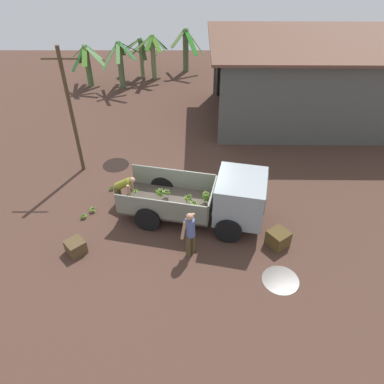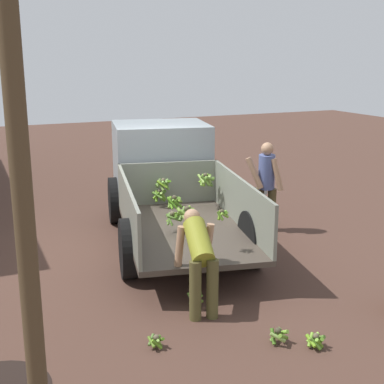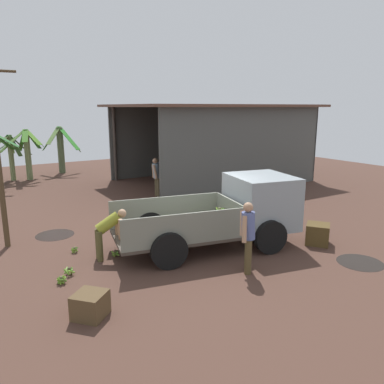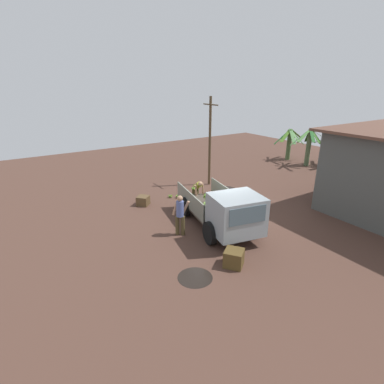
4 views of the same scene
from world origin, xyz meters
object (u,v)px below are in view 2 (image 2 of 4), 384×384
utility_pole (18,137)px  banana_bunch_on_ground_0 (278,335)px  person_worker_loading (199,255)px  wooden_crate_1 (187,185)px  person_foreground_visitor (266,182)px  banana_bunch_on_ground_2 (156,341)px  cargo_truck (165,173)px  banana_bunch_on_ground_1 (195,296)px  banana_bunch_on_ground_3 (316,340)px

utility_pole → banana_bunch_on_ground_0: bearing=-70.7°
person_worker_loading → wooden_crate_1: bearing=-11.8°
person_worker_loading → wooden_crate_1: size_ratio=2.05×
person_foreground_visitor → wooden_crate_1: 2.95m
utility_pole → banana_bunch_on_ground_2: utility_pole is taller
cargo_truck → banana_bunch_on_ground_1: size_ratio=24.33×
banana_bunch_on_ground_2 → cargo_truck: bearing=-22.6°
banana_bunch_on_ground_0 → cargo_truck: bearing=-5.6°
banana_bunch_on_ground_0 → banana_bunch_on_ground_2: bearing=70.1°
banana_bunch_on_ground_3 → person_worker_loading: bearing=30.6°
person_foreground_visitor → banana_bunch_on_ground_3: (-3.79, 1.66, -0.83)m
banana_bunch_on_ground_3 → banana_bunch_on_ground_1: bearing=27.2°
utility_pole → cargo_truck: bearing=-29.5°
utility_pole → person_worker_loading: size_ratio=4.08×
person_worker_loading → banana_bunch_on_ground_0: person_worker_loading is taller
utility_pole → wooden_crate_1: size_ratio=8.36×
banana_bunch_on_ground_0 → wooden_crate_1: size_ratio=0.41×
banana_bunch_on_ground_0 → banana_bunch_on_ground_3: bearing=-126.4°
banana_bunch_on_ground_0 → banana_bunch_on_ground_2: size_ratio=1.32×
person_foreground_visitor → banana_bunch_on_ground_1: size_ratio=7.85×
utility_pole → wooden_crate_1: utility_pole is taller
person_worker_loading → banana_bunch_on_ground_1: (0.16, -0.02, -0.64)m
banana_bunch_on_ground_3 → utility_pole: bearing=103.1°
person_worker_loading → banana_bunch_on_ground_2: person_worker_loading is taller
cargo_truck → person_foreground_visitor: bearing=-115.1°
utility_pole → person_foreground_visitor: (4.50, -4.73, -1.73)m
person_foreground_visitor → banana_bunch_on_ground_0: bearing=9.7°
person_foreground_visitor → wooden_crate_1: bearing=-134.0°
banana_bunch_on_ground_3 → banana_bunch_on_ground_0: bearing=53.6°
person_foreground_visitor → banana_bunch_on_ground_3: 4.22m
cargo_truck → banana_bunch_on_ground_3: size_ratio=23.64×
utility_pole → person_foreground_visitor: bearing=-46.4°
person_foreground_visitor → banana_bunch_on_ground_0: person_foreground_visitor is taller
wooden_crate_1 → banana_bunch_on_ground_1: bearing=157.8°
person_foreground_visitor → banana_bunch_on_ground_0: (-3.55, 1.99, -0.81)m
person_foreground_visitor → banana_bunch_on_ground_3: person_foreground_visitor is taller
cargo_truck → banana_bunch_on_ground_1: bearing=177.1°
utility_pole → banana_bunch_on_ground_1: 4.09m
person_foreground_visitor → banana_bunch_on_ground_0: size_ratio=6.60×
utility_pole → banana_bunch_on_ground_2: 3.27m
banana_bunch_on_ground_1 → person_foreground_visitor: bearing=-47.2°
wooden_crate_1 → utility_pole: bearing=149.3°
person_worker_loading → banana_bunch_on_ground_0: (-1.12, -0.48, -0.64)m
cargo_truck → banana_bunch_on_ground_2: size_ratio=27.09×
person_worker_loading → wooden_crate_1: (5.29, -2.11, -0.46)m
banana_bunch_on_ground_1 → wooden_crate_1: (5.13, -2.09, 0.17)m
utility_pole → banana_bunch_on_ground_1: bearing=-45.6°
person_foreground_visitor → banana_bunch_on_ground_3: bearing=15.3°
banana_bunch_on_ground_0 → banana_bunch_on_ground_3: banana_bunch_on_ground_0 is taller
banana_bunch_on_ground_3 → cargo_truck: bearing=-1.5°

